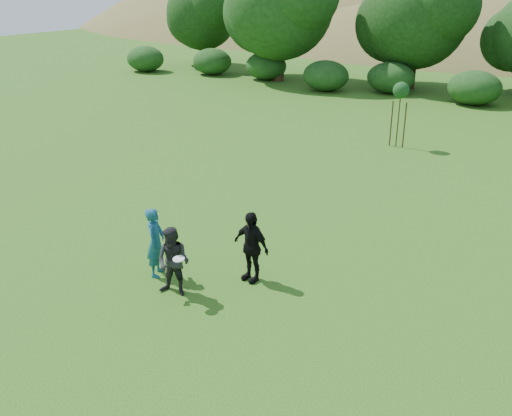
{
  "coord_description": "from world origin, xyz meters",
  "views": [
    {
      "loc": [
        7.66,
        -9.31,
        6.99
      ],
      "look_at": [
        0.0,
        3.0,
        1.1
      ],
      "focal_mm": 40.0,
      "sensor_mm": 36.0,
      "label": 1
    }
  ],
  "objects": [
    {
      "name": "sapling",
      "position": [
        0.01,
        14.75,
        2.42
      ],
      "size": [
        0.7,
        0.7,
        2.85
      ],
      "color": "#3C2D17",
      "rests_on": "ground"
    },
    {
      "name": "player_black",
      "position": [
        0.96,
        1.23,
        0.91
      ],
      "size": [
        1.12,
        0.62,
        1.81
      ],
      "primitive_type": "imported",
      "rotation": [
        0.0,
        0.0,
        -0.17
      ],
      "color": "black",
      "rests_on": "ground"
    },
    {
      "name": "player_grey",
      "position": [
        -0.2,
        -0.31,
        0.85
      ],
      "size": [
        0.93,
        0.79,
        1.69
      ],
      "primitive_type": "imported",
      "rotation": [
        0.0,
        0.0,
        0.2
      ],
      "color": "#252527",
      "rests_on": "ground"
    },
    {
      "name": "ground",
      "position": [
        0.0,
        0.0,
        0.0
      ],
      "size": [
        120.0,
        120.0,
        0.0
      ],
      "primitive_type": "plane",
      "color": "#19470C",
      "rests_on": "ground"
    },
    {
      "name": "player_teal",
      "position": [
        -1.18,
        0.2,
        0.9
      ],
      "size": [
        0.65,
        0.77,
        1.8
      ],
      "primitive_type": "imported",
      "rotation": [
        0.0,
        0.0,
        1.96
      ],
      "color": "#18536C",
      "rests_on": "ground"
    },
    {
      "name": "frisbee",
      "position": [
        0.15,
        -0.54,
        1.12
      ],
      "size": [
        0.27,
        0.27,
        0.06
      ],
      "color": "white",
      "rests_on": "ground"
    }
  ]
}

